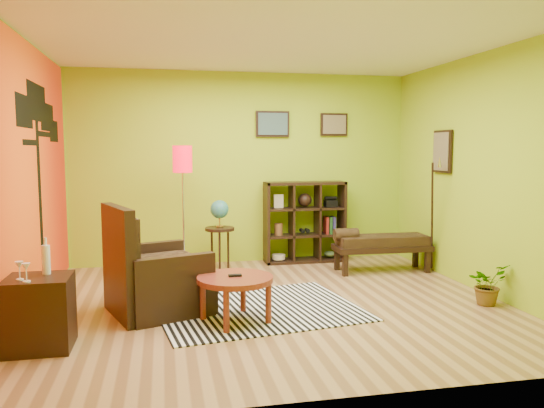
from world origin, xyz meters
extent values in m
plane|color=tan|center=(0.00, 0.00, 0.00)|extent=(5.00, 5.00, 0.00)
cube|color=#9CC31E|center=(0.00, 2.25, 1.40)|extent=(5.00, 0.04, 2.80)
cube|color=#9CC31E|center=(0.00, -2.25, 1.40)|extent=(5.00, 0.04, 2.80)
cube|color=#9CC31E|center=(-2.50, 0.00, 1.40)|extent=(0.04, 4.50, 2.80)
cube|color=#9CC31E|center=(2.50, 0.00, 1.40)|extent=(0.04, 4.50, 2.80)
cube|color=white|center=(0.00, 0.00, 2.80)|extent=(5.00, 4.50, 0.04)
cube|color=#E64E0C|center=(-2.48, 0.00, 1.40)|extent=(0.01, 4.45, 2.75)
cube|color=black|center=(-2.46, 0.55, 1.05)|extent=(0.01, 0.14, 2.10)
cube|color=black|center=(-2.46, 0.05, 2.05)|extent=(0.01, 0.65, 0.32)
cube|color=black|center=(-2.46, 0.60, 2.18)|extent=(0.01, 0.85, 0.40)
cube|color=black|center=(-2.46, 1.10, 2.05)|extent=(0.01, 0.70, 0.32)
cube|color=black|center=(-2.46, 1.45, 1.90)|extent=(0.01, 0.50, 0.26)
cube|color=black|center=(0.45, 2.22, 2.05)|extent=(0.50, 0.03, 0.38)
cube|color=slate|center=(0.45, 2.19, 2.05)|extent=(0.44, 0.01, 0.32)
cube|color=black|center=(1.40, 2.22, 2.05)|extent=(0.42, 0.03, 0.34)
cube|color=#897A54|center=(1.40, 2.19, 2.05)|extent=(0.36, 0.01, 0.28)
cube|color=black|center=(2.47, 0.90, 1.65)|extent=(0.03, 0.44, 0.56)
cube|color=#897A54|center=(2.44, 0.90, 1.65)|extent=(0.01, 0.38, 0.50)
cylinder|color=black|center=(2.35, 0.90, 0.78)|extent=(0.23, 0.34, 1.46)
cone|color=silver|center=(2.35, 0.75, 1.52)|extent=(0.08, 0.09, 0.16)
cube|color=white|center=(-0.20, -0.17, 0.01)|extent=(2.29, 1.89, 0.01)
cylinder|color=maroon|center=(-0.49, -0.53, 0.43)|extent=(0.74, 0.74, 0.05)
cylinder|color=maroon|center=(-0.37, -0.22, 0.20)|extent=(0.06, 0.06, 0.40)
cylinder|color=maroon|center=(-0.80, -0.40, 0.20)|extent=(0.06, 0.06, 0.40)
cylinder|color=maroon|center=(-0.19, -0.65, 0.20)|extent=(0.06, 0.06, 0.40)
cylinder|color=maroon|center=(-0.61, -0.83, 0.20)|extent=(0.06, 0.06, 0.40)
cube|color=black|center=(-0.49, -0.53, 0.46)|extent=(0.13, 0.05, 0.02)
cube|color=black|center=(-1.20, -0.01, 0.20)|extent=(1.14, 1.13, 0.41)
cube|color=black|center=(-1.61, -0.15, 0.56)|extent=(0.39, 0.86, 1.12)
cube|color=black|center=(-1.06, -0.40, 0.33)|extent=(0.80, 0.37, 0.65)
cube|color=black|center=(-1.34, 0.39, 0.33)|extent=(0.80, 0.37, 0.65)
cube|color=#F0B05E|center=(-1.17, 0.00, 0.48)|extent=(0.91, 0.89, 0.14)
cube|color=#F0B05E|center=(-1.53, -0.13, 0.77)|extent=(0.31, 0.65, 0.51)
cube|color=black|center=(-2.20, -0.88, 0.31)|extent=(0.52, 0.48, 0.62)
cylinder|color=white|center=(-2.15, -0.78, 0.74)|extent=(0.07, 0.07, 0.25)
cylinder|color=white|center=(-2.15, -0.78, 0.90)|extent=(0.02, 0.02, 0.07)
cylinder|color=white|center=(-2.32, -0.96, 0.62)|extent=(0.06, 0.06, 0.01)
cylinder|color=white|center=(-2.32, -0.96, 0.67)|extent=(0.01, 0.01, 0.09)
cone|color=white|center=(-2.32, -0.96, 0.74)|extent=(0.07, 0.07, 0.06)
cylinder|color=white|center=(-2.25, -1.04, 0.62)|extent=(0.06, 0.06, 0.01)
cylinder|color=white|center=(-2.25, -1.04, 0.67)|extent=(0.01, 0.01, 0.09)
cone|color=white|center=(-2.25, -1.04, 0.74)|extent=(0.07, 0.07, 0.06)
cylinder|color=silver|center=(-0.90, 1.51, 0.02)|extent=(0.26, 0.26, 0.03)
cylinder|color=silver|center=(-0.90, 1.51, 0.80)|extent=(0.02, 0.02, 1.60)
cylinder|color=red|center=(-0.90, 1.51, 1.55)|extent=(0.25, 0.25, 0.35)
cylinder|color=black|center=(-0.40, 1.70, 0.59)|extent=(0.40, 0.40, 0.04)
cylinder|color=black|center=(-0.28, 1.75, 0.28)|extent=(0.03, 0.03, 0.56)
cylinder|color=black|center=(-0.51, 1.78, 0.28)|extent=(0.03, 0.03, 0.56)
cylinder|color=black|center=(-0.42, 1.57, 0.28)|extent=(0.03, 0.03, 0.56)
cylinder|color=gold|center=(-0.40, 1.70, 0.63)|extent=(0.10, 0.10, 0.02)
cylinder|color=gold|center=(-0.40, 1.70, 0.69)|extent=(0.02, 0.02, 0.10)
sphere|color=#1D61AD|center=(-0.40, 1.70, 0.86)|extent=(0.25, 0.25, 0.25)
cube|color=black|center=(0.32, 2.03, 0.60)|extent=(0.04, 0.35, 1.20)
cube|color=black|center=(1.48, 2.03, 0.60)|extent=(0.04, 0.35, 1.20)
cube|color=black|center=(0.90, 2.03, 0.02)|extent=(1.20, 0.35, 0.04)
cube|color=black|center=(0.90, 2.03, 1.18)|extent=(1.20, 0.35, 0.04)
cube|color=black|center=(0.70, 2.03, 0.60)|extent=(0.03, 0.33, 1.12)
cube|color=black|center=(1.10, 2.03, 0.60)|extent=(0.03, 0.33, 1.12)
cube|color=black|center=(0.90, 2.03, 0.40)|extent=(1.12, 0.33, 0.03)
cube|color=black|center=(0.90, 2.03, 0.80)|extent=(1.12, 0.33, 0.03)
cylinder|color=beige|center=(0.50, 2.03, 0.09)|extent=(0.20, 0.20, 0.07)
sphere|color=black|center=(0.90, 2.03, 0.93)|extent=(0.20, 0.20, 0.20)
cube|color=black|center=(1.30, 2.03, 0.87)|extent=(0.18, 0.15, 0.10)
cylinder|color=black|center=(0.86, 2.03, 0.47)|extent=(0.06, 0.12, 0.06)
cylinder|color=black|center=(0.94, 2.03, 0.47)|extent=(0.06, 0.12, 0.06)
ellipsoid|color=#384C26|center=(1.30, 2.03, 0.10)|extent=(0.18, 0.18, 0.09)
cylinder|color=brown|center=(0.50, 2.03, 0.50)|extent=(0.12, 0.12, 0.18)
cube|color=beige|center=(0.50, 2.03, 0.92)|extent=(0.14, 0.03, 0.20)
cube|color=maroon|center=(1.23, 2.03, 0.54)|extent=(0.04, 0.18, 0.26)
cube|color=#1E4C1E|center=(1.28, 2.03, 0.54)|extent=(0.04, 0.18, 0.26)
cube|color=navy|center=(1.34, 2.03, 0.54)|extent=(0.04, 0.18, 0.26)
cube|color=black|center=(1.78, 1.21, 0.33)|extent=(1.33, 0.51, 0.08)
cube|color=#F0B05E|center=(1.78, 1.21, 0.43)|extent=(1.24, 0.45, 0.13)
cylinder|color=#F0B05E|center=(1.26, 1.22, 0.53)|extent=(0.33, 0.18, 0.17)
cube|color=black|center=(2.37, 1.38, 0.15)|extent=(0.07, 0.07, 0.29)
cube|color=black|center=(1.20, 1.41, 0.15)|extent=(0.07, 0.07, 0.29)
cube|color=black|center=(2.36, 1.00, 0.15)|extent=(0.07, 0.07, 0.29)
cube|color=black|center=(1.19, 1.04, 0.15)|extent=(0.07, 0.07, 0.29)
imported|color=#26661E|center=(2.27, -0.49, 0.18)|extent=(0.53, 0.55, 0.35)
camera|label=1|loc=(-1.16, -5.53, 1.69)|focal=35.00mm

